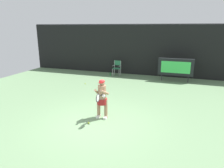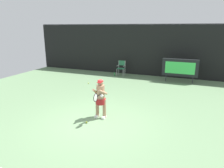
# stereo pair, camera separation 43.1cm
# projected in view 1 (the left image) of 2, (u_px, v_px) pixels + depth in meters

# --- Properties ---
(ground) EXTENTS (18.00, 22.00, 0.03)m
(ground) POSITION_uv_depth(u_px,v_px,m) (94.00, 126.00, 7.44)
(ground) COLOR #66875E
(backdrop_screen) EXTENTS (18.00, 0.12, 3.66)m
(backdrop_screen) POSITION_uv_depth(u_px,v_px,m) (142.00, 50.00, 14.86)
(backdrop_screen) COLOR black
(backdrop_screen) RESTS_ON ground
(scoreboard) EXTENTS (2.20, 0.21, 1.50)m
(scoreboard) POSITION_uv_depth(u_px,v_px,m) (176.00, 67.00, 13.20)
(scoreboard) COLOR black
(scoreboard) RESTS_ON ground
(umpire_chair) EXTENTS (0.52, 0.44, 1.08)m
(umpire_chair) POSITION_uv_depth(u_px,v_px,m) (117.00, 67.00, 14.94)
(umpire_chair) COLOR #B7B7BC
(umpire_chair) RESTS_ON ground
(water_bottle) EXTENTS (0.07, 0.07, 0.27)m
(water_bottle) POSITION_uv_depth(u_px,v_px,m) (110.00, 74.00, 14.99)
(water_bottle) COLOR #2B8843
(water_bottle) RESTS_ON ground
(tennis_player) EXTENTS (0.53, 0.61, 1.53)m
(tennis_player) POSITION_uv_depth(u_px,v_px,m) (102.00, 97.00, 7.85)
(tennis_player) COLOR white
(tennis_player) RESTS_ON ground
(tennis_racket) EXTENTS (0.03, 0.60, 0.31)m
(tennis_racket) POSITION_uv_depth(u_px,v_px,m) (98.00, 98.00, 7.28)
(tennis_racket) COLOR black
(tennis_ball_loose) EXTENTS (0.07, 0.07, 0.07)m
(tennis_ball_loose) POSITION_uv_depth(u_px,v_px,m) (85.00, 84.00, 12.80)
(tennis_ball_loose) COLOR #CCDB3D
(tennis_ball_loose) RESTS_ON ground
(tennis_ball_spare) EXTENTS (0.07, 0.07, 0.07)m
(tennis_ball_spare) POSITION_uv_depth(u_px,v_px,m) (89.00, 123.00, 7.56)
(tennis_ball_spare) COLOR #CCDB3D
(tennis_ball_spare) RESTS_ON ground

